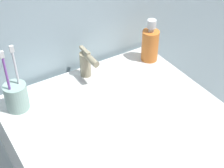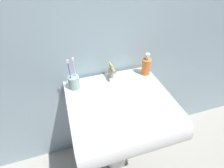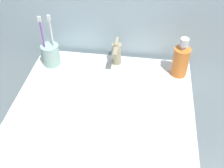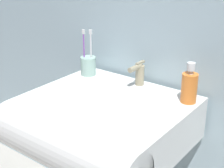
# 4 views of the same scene
# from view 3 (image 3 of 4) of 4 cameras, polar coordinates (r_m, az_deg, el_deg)

# --- Properties ---
(sink_basin) EXTENTS (0.62, 0.59, 0.18)m
(sink_basin) POSITION_cam_3_polar(r_m,az_deg,el_deg) (1.02, -2.01, -8.77)
(sink_basin) COLOR white
(sink_basin) RESTS_ON sink_pedestal
(faucet) EXTENTS (0.04, 0.11, 0.11)m
(faucet) POSITION_cam_3_polar(r_m,az_deg,el_deg) (1.11, 0.90, 6.36)
(faucet) COLOR tan
(faucet) RESTS_ON sink_basin
(toothbrush_cup) EXTENTS (0.07, 0.07, 0.22)m
(toothbrush_cup) POSITION_cam_3_polar(r_m,az_deg,el_deg) (1.15, -12.35, 5.97)
(toothbrush_cup) COLOR #99BFB2
(toothbrush_cup) RESTS_ON sink_basin
(soap_bottle) EXTENTS (0.06, 0.06, 0.16)m
(soap_bottle) POSITION_cam_3_polar(r_m,az_deg,el_deg) (1.09, 13.78, 4.67)
(soap_bottle) COLOR orange
(soap_bottle) RESTS_ON sink_basin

